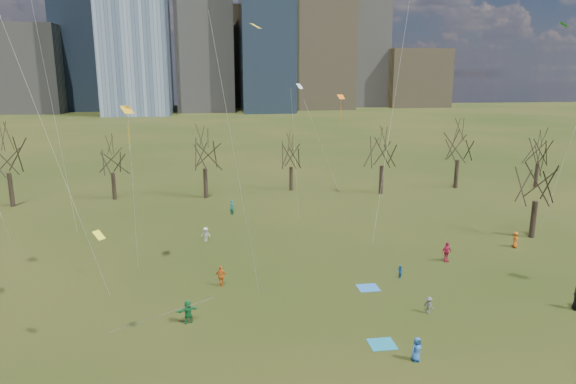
{
  "coord_description": "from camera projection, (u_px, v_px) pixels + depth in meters",
  "views": [
    {
      "loc": [
        -5.85,
        -27.75,
        16.3
      ],
      "look_at": [
        0.0,
        12.0,
        7.0
      ],
      "focal_mm": 32.0,
      "sensor_mm": 36.0,
      "label": 1
    }
  ],
  "objects": [
    {
      "name": "ground",
      "position": [
        317.0,
        348.0,
        31.26
      ],
      "size": [
        500.0,
        500.0,
        0.0
      ],
      "primitive_type": "plane",
      "color": "black",
      "rests_on": "ground"
    },
    {
      "name": "downtown_skyline",
      "position": [
        217.0,
        20.0,
        225.14
      ],
      "size": [
        212.5,
        78.0,
        118.0
      ],
      "color": "slate",
      "rests_on": "ground"
    },
    {
      "name": "bare_tree_row",
      "position": [
        259.0,
        155.0,
        65.74
      ],
      "size": [
        113.04,
        29.8,
        9.5
      ],
      "color": "black",
      "rests_on": "ground"
    },
    {
      "name": "blanket_teal",
      "position": [
        382.0,
        344.0,
        31.63
      ],
      "size": [
        1.6,
        1.5,
        0.03
      ],
      "primitive_type": "cube",
      "color": "teal",
      "rests_on": "ground"
    },
    {
      "name": "blanket_navy",
      "position": [
        368.0,
        288.0,
        39.94
      ],
      "size": [
        1.6,
        1.5,
        0.03
      ],
      "primitive_type": "cube",
      "color": "blue",
      "rests_on": "ground"
    },
    {
      "name": "person_0",
      "position": [
        417.0,
        349.0,
        29.64
      ],
      "size": [
        0.81,
        0.63,
        1.48
      ],
      "primitive_type": "imported",
      "rotation": [
        0.0,
        0.0,
        0.25
      ],
      "color": "#285EAE",
      "rests_on": "ground"
    },
    {
      "name": "person_3",
      "position": [
        429.0,
        305.0,
        35.62
      ],
      "size": [
        0.77,
        0.9,
        1.21
      ],
      "primitive_type": "imported",
      "rotation": [
        0.0,
        0.0,
        2.08
      ],
      "color": "#5E5F63",
      "rests_on": "ground"
    },
    {
      "name": "person_4",
      "position": [
        221.0,
        276.0,
        40.07
      ],
      "size": [
        1.06,
        0.63,
        1.69
      ],
      "primitive_type": "imported",
      "rotation": [
        0.0,
        0.0,
        2.91
      ],
      "color": "orange",
      "rests_on": "ground"
    },
    {
      "name": "person_5",
      "position": [
        188.0,
        312.0,
        34.16
      ],
      "size": [
        1.61,
        0.98,
        1.65
      ],
      "primitive_type": "imported",
      "rotation": [
        0.0,
        0.0,
        3.49
      ],
      "color": "#1A7839",
      "rests_on": "ground"
    },
    {
      "name": "person_8",
      "position": [
        400.0,
        272.0,
        41.69
      ],
      "size": [
        0.51,
        0.61,
        1.11
      ],
      "primitive_type": "imported",
      "rotation": [
        0.0,
        0.0,
        4.9
      ],
      "color": "#2764AC",
      "rests_on": "ground"
    },
    {
      "name": "person_9",
      "position": [
        206.0,
        234.0,
        50.99
      ],
      "size": [
        1.02,
        0.74,
        1.42
      ],
      "primitive_type": "imported",
      "rotation": [
        0.0,
        0.0,
        6.03
      ],
      "color": "silver",
      "rests_on": "ground"
    },
    {
      "name": "person_10",
      "position": [
        447.0,
        252.0,
        45.35
      ],
      "size": [
        1.13,
        0.71,
        1.79
      ],
      "primitive_type": "imported",
      "rotation": [
        0.0,
        0.0,
        0.28
      ],
      "color": "#BC1A45",
      "rests_on": "ground"
    },
    {
      "name": "person_12",
      "position": [
        515.0,
        240.0,
        49.05
      ],
      "size": [
        0.68,
        0.87,
        1.57
      ],
      "primitive_type": "imported",
      "rotation": [
        0.0,
        0.0,
        1.31
      ],
      "color": "#D75D17",
      "rests_on": "ground"
    },
    {
      "name": "person_13",
      "position": [
        232.0,
        207.0,
        60.53
      ],
      "size": [
        0.77,
        0.74,
        1.78
      ],
      "primitive_type": "imported",
      "rotation": [
        0.0,
        0.0,
        2.48
      ],
      "color": "#186F63",
      "rests_on": "ground"
    },
    {
      "name": "kites_airborne",
      "position": [
        299.0,
        103.0,
        40.18
      ],
      "size": [
        72.06,
        43.75,
        31.82
      ],
      "color": "#F5A914",
      "rests_on": "ground"
    }
  ]
}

